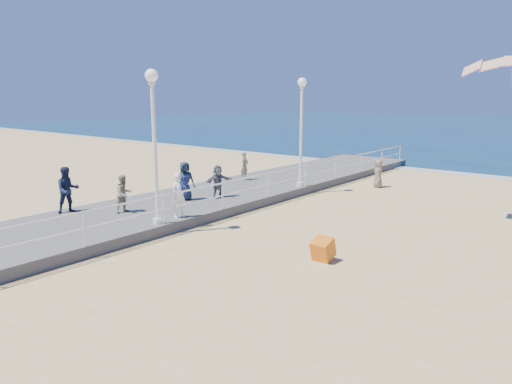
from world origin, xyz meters
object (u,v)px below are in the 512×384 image
Objects in this scene: lamp_post_mid at (154,131)px; spectator_4 at (185,181)px; spectator_6 at (245,166)px; spectator_7 at (68,190)px; box_kite at (323,251)px; spectator_1 at (124,194)px; woman_holding_toddler at (179,195)px; lamp_post_far at (301,121)px; beach_walker_c at (378,174)px; toddler_held at (185,186)px; spectator_5 at (218,181)px.

spectator_4 is at bearing 123.23° from lamp_post_mid.
spectator_6 is 0.86× the size of spectator_7.
box_kite is at bearing -141.20° from spectator_6.
lamp_post_mid is 3.43m from spectator_1.
lamp_post_mid reaches higher than box_kite.
woman_holding_toddler is 1.14× the size of spectator_1.
lamp_post_far reaches higher than woman_holding_toddler.
beach_walker_c is at bearing -3.17° from spectator_4.
spectator_7 is 15.55m from beach_walker_c.
spectator_6 is (-3.28, 7.53, -0.06)m from woman_holding_toddler.
toddler_held reaches higher than box_kite.
spectator_7 is at bearing 126.90° from toddler_held.
lamp_post_far is at bearing 1.09° from spectator_4.
lamp_post_far is 9.40m from spectator_1.
toddler_held is 2.99m from spectator_4.
lamp_post_far is 8.31m from woman_holding_toddler.
lamp_post_mid is 2.97× the size of spectator_7.
woman_holding_toddler is 1.16× the size of spectator_5.
woman_holding_toddler is 2.40m from spectator_1.
spectator_4 is 5.53m from spectator_6.
beach_walker_c is (2.37, 12.01, -0.48)m from woman_holding_toddler.
beach_walker_c is at bearing -8.33° from spectator_7.
beach_walker_c is at bearing -20.84° from spectator_1.
spectator_7 is 1.17× the size of beach_walker_c.
spectator_5 is at bearing -7.33° from spectator_4.
spectator_4 is at bearing 166.00° from spectator_5.
spectator_5 is at bearing -167.89° from spectator_6.
beach_walker_c is at bearing 106.34° from box_kite.
woman_holding_toddler reaches higher than box_kite.
box_kite is at bearing -60.15° from spectator_7.
spectator_6 is at bearing 39.71° from spectator_5.
box_kite is at bearing -79.99° from woman_holding_toddler.
spectator_7 is at bearing 126.20° from woman_holding_toddler.
lamp_post_far reaches higher than spectator_4.
spectator_1 is (-2.41, -0.96, -0.47)m from toddler_held.
spectator_1 is at bearing -177.84° from spectator_5.
spectator_6 is 9.75m from spectator_7.
lamp_post_mid reaches higher than woman_holding_toddler.
spectator_1 is 0.82× the size of spectator_7.
spectator_1 is (-2.31, 0.24, -2.52)m from lamp_post_mid.
spectator_1 is at bearing -43.07° from beach_walker_c.
spectator_4 is (-2.05, 2.14, 0.00)m from woman_holding_toddler.
toddler_held is 5.98m from box_kite.
woman_holding_toddler is at bearing 141.89° from toddler_held.
spectator_7 is (-1.66, -1.38, 0.16)m from spectator_1.
woman_holding_toddler is at bearing -177.70° from box_kite.
spectator_7 reaches higher than toddler_held.
lamp_post_mid is at bearing -125.83° from spectator_4.
spectator_1 is at bearing -172.94° from box_kite.
box_kite is at bearing -6.06° from beach_walker_c.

